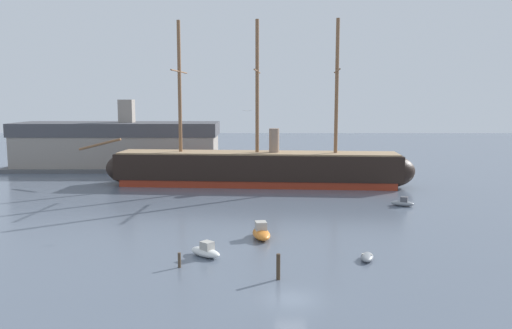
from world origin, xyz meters
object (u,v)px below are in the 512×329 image
Objects in this scene: tall_ship at (259,168)px; motorboat_alongside_stern at (405,203)px; dinghy_foreground_right at (369,257)px; motorboat_distant_centre at (272,176)px; seagull_in_flight at (249,111)px; motorboat_near_centre at (263,233)px; mooring_piling_nearest at (181,260)px; mooring_piling_left_pair at (280,267)px; motorboat_foreground_left at (208,251)px; dockside_warehouse_left at (121,146)px.

motorboat_alongside_stern is (21.90, -18.53, -2.79)m from tall_ship.
tall_ship is 28.82m from motorboat_alongside_stern.
dinghy_foreground_right is 28.33m from motorboat_alongside_stern.
seagull_in_flight is at bearing -97.24° from motorboat_distant_centre.
motorboat_near_centre is 1.31× the size of motorboat_alongside_stern.
mooring_piling_nearest is 27.40m from seagull_in_flight.
mooring_piling_left_pair reaches higher than dinghy_foreground_right.
motorboat_alongside_stern is (21.51, 18.02, -0.18)m from motorboat_near_centre.
mooring_piling_left_pair is (9.35, -3.29, 0.45)m from mooring_piling_nearest.
seagull_in_flight reaches higher than dinghy_foreground_right.
motorboat_alongside_stern is at bearing -40.23° from tall_ship.
motorboat_distant_centre is at bearing 82.76° from seagull_in_flight.
tall_ship is 12.66× the size of motorboat_distant_centre.
seagull_in_flight is at bearing 96.91° from mooring_piling_left_pair.
motorboat_foreground_left is 1.07× the size of motorboat_alongside_stern.
motorboat_alongside_stern is 0.08× the size of dockside_warehouse_left.
motorboat_foreground_left is at bearing -101.58° from seagull_in_flight.
tall_ship is 20.54× the size of dinghy_foreground_right.
dockside_warehouse_left is at bearing 144.05° from tall_ship.
tall_ship is at bearing -108.98° from motorboat_distant_centre.
dinghy_foreground_right is (16.31, -1.20, -0.23)m from motorboat_foreground_left.
motorboat_alongside_stern is at bearing -53.61° from motorboat_distant_centre.
motorboat_foreground_left is 8.99m from motorboat_near_centre.
motorboat_near_centre is 13.04m from mooring_piling_nearest.
motorboat_near_centre is 44.24m from motorboat_distant_centre.
tall_ship reaches higher than dockside_warehouse_left.
mooring_piling_left_pair is (7.16, -6.74, 0.61)m from motorboat_foreground_left.
motorboat_distant_centre reaches higher than motorboat_alongside_stern.
motorboat_near_centre is at bearing 142.48° from dinghy_foreground_right.
dinghy_foreground_right is 27.89m from seagull_in_flight.
motorboat_distant_centre is (2.63, 7.63, -2.61)m from tall_ship.
mooring_piling_nearest is at bearing -99.17° from tall_ship.
mooring_piling_nearest is 0.03× the size of dockside_warehouse_left.
mooring_piling_nearest is 0.62× the size of mooring_piling_left_pair.
dockside_warehouse_left is at bearing 109.13° from mooring_piling_nearest.
mooring_piling_left_pair reaches higher than mooring_piling_nearest.
mooring_piling_nearest is (-10.19, -54.52, 0.05)m from motorboat_distant_centre.
motorboat_near_centre is at bearing -89.39° from tall_ship.
motorboat_foreground_left is at bearing 136.72° from mooring_piling_left_pair.
motorboat_distant_centre is (-8.30, 52.27, 0.34)m from dinghy_foreground_right.
dinghy_foreground_right is at bearing -112.80° from motorboat_alongside_stern.
mooring_piling_nearest is (-29.47, -28.36, 0.23)m from motorboat_alongside_stern.
mooring_piling_left_pair is 80.72m from dockside_warehouse_left.
motorboat_distant_centre is at bearing 89.16° from mooring_piling_left_pair.
motorboat_foreground_left is at bearing -129.95° from motorboat_near_centre.
dockside_warehouse_left is (-31.84, 23.09, 2.03)m from tall_ship.
motorboat_distant_centre is 0.10× the size of dockside_warehouse_left.
mooring_piling_nearest is (-18.49, -2.24, 0.39)m from dinghy_foreground_right.
seagull_in_flight reaches higher than motorboat_near_centre.
dockside_warehouse_left is (-42.77, 67.73, 4.98)m from dinghy_foreground_right.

